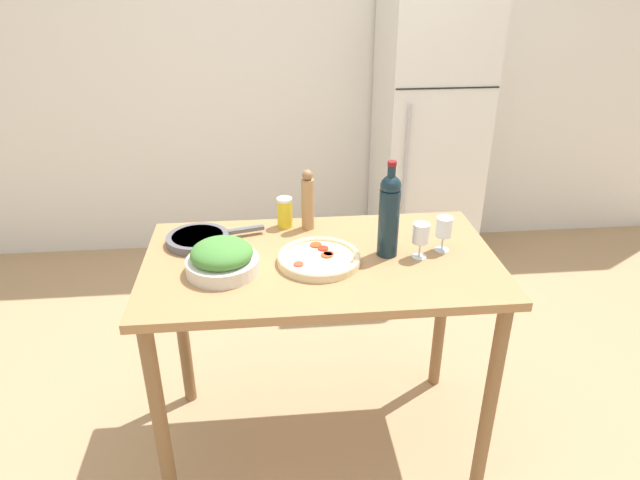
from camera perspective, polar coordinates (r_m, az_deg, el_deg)
ground_plane at (r=2.76m, az=0.08°, el=-19.09°), size 14.00×14.00×0.00m
wall_back at (r=4.00m, az=-2.92°, el=16.97°), size 6.40×0.08×2.60m
refrigerator at (r=3.86m, az=10.61°, el=9.99°), size 0.62×0.70×1.79m
prep_counter at (r=2.26m, az=0.09°, el=-4.73°), size 1.36×0.76×0.93m
wine_bottle at (r=2.16m, az=6.93°, el=2.65°), size 0.08×0.08×0.38m
wine_glass_near at (r=2.19m, az=10.05°, el=0.46°), size 0.06×0.06×0.14m
wine_glass_far at (r=2.26m, az=12.29°, el=1.09°), size 0.06×0.06×0.14m
pepper_mill at (r=2.38m, az=-1.24°, el=3.96°), size 0.05×0.05×0.26m
salad_bowl at (r=2.11m, az=-9.76°, el=-1.83°), size 0.27×0.27×0.12m
homemade_pizza at (r=2.15m, az=-0.10°, el=-1.84°), size 0.32×0.32×0.04m
salt_canister at (r=2.42m, az=-3.55°, el=2.78°), size 0.06×0.06×0.13m
cast_iron_skillet at (r=2.35m, az=-12.05°, el=0.13°), size 0.39×0.25×0.03m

